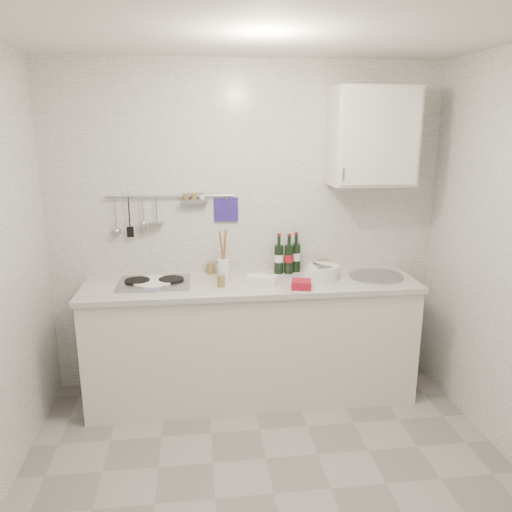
% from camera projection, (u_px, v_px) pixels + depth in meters
% --- Properties ---
extents(floor, '(3.00, 3.00, 0.00)m').
position_uv_depth(floor, '(274.00, 494.00, 2.83)').
color(floor, slate).
rests_on(floor, ground).
extents(ceiling, '(3.00, 3.00, 0.00)m').
position_uv_depth(ceiling, '(279.00, 15.00, 2.20)').
color(ceiling, silver).
rests_on(ceiling, back_wall).
extents(back_wall, '(3.00, 0.02, 2.50)m').
position_uv_depth(back_wall, '(247.00, 229.00, 3.86)').
color(back_wall, silver).
rests_on(back_wall, floor).
extents(counter, '(2.44, 0.64, 0.96)m').
position_uv_depth(counter, '(252.00, 343.00, 3.78)').
color(counter, silver).
rests_on(counter, floor).
extents(wall_rail, '(0.98, 0.09, 0.34)m').
position_uv_depth(wall_rail, '(168.00, 209.00, 3.72)').
color(wall_rail, '#93969B').
rests_on(wall_rail, back_wall).
extents(wall_cabinet, '(0.60, 0.38, 0.70)m').
position_uv_depth(wall_cabinet, '(372.00, 137.00, 3.62)').
color(wall_cabinet, silver).
rests_on(wall_cabinet, back_wall).
extents(plate_stack_hob, '(0.31, 0.30, 0.04)m').
position_uv_depth(plate_stack_hob, '(152.00, 283.00, 3.55)').
color(plate_stack_hob, '#435299').
rests_on(plate_stack_hob, counter).
extents(plate_stack_sink, '(0.29, 0.27, 0.10)m').
position_uv_depth(plate_stack_sink, '(321.00, 272.00, 3.72)').
color(plate_stack_sink, white).
rests_on(plate_stack_sink, counter).
extents(wine_bottles, '(0.21, 0.12, 0.31)m').
position_uv_depth(wine_bottles, '(288.00, 253.00, 3.85)').
color(wine_bottles, black).
rests_on(wine_bottles, counter).
extents(butter_dish, '(0.23, 0.17, 0.06)m').
position_uv_depth(butter_dish, '(262.00, 280.00, 3.59)').
color(butter_dish, white).
rests_on(butter_dish, counter).
extents(strawberry_punnet, '(0.16, 0.16, 0.06)m').
position_uv_depth(strawberry_punnet, '(301.00, 284.00, 3.50)').
color(strawberry_punnet, '#B5142C').
rests_on(strawberry_punnet, counter).
extents(utensil_crock, '(0.09, 0.09, 0.37)m').
position_uv_depth(utensil_crock, '(223.00, 266.00, 3.75)').
color(utensil_crock, white).
rests_on(utensil_crock, counter).
extents(jar_a, '(0.07, 0.07, 0.09)m').
position_uv_depth(jar_a, '(211.00, 267.00, 3.85)').
color(jar_a, olive).
rests_on(jar_a, counter).
extents(jar_b, '(0.07, 0.07, 0.09)m').
position_uv_depth(jar_b, '(324.00, 265.00, 3.93)').
color(jar_b, olive).
rests_on(jar_b, counter).
extents(jar_c, '(0.06, 0.06, 0.09)m').
position_uv_depth(jar_c, '(330.00, 271.00, 3.77)').
color(jar_c, olive).
rests_on(jar_c, counter).
extents(jar_d, '(0.06, 0.06, 0.09)m').
position_uv_depth(jar_d, '(221.00, 280.00, 3.53)').
color(jar_d, olive).
rests_on(jar_d, counter).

